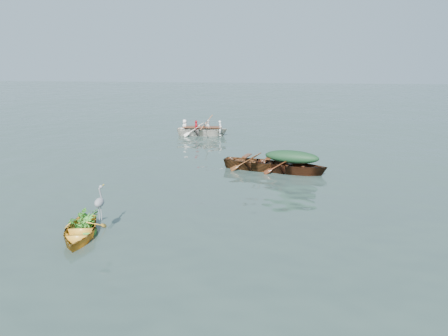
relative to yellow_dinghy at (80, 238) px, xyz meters
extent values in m
plane|color=#2C3D38|center=(2.47, 3.34, 0.00)|extent=(140.00, 140.00, 0.00)
imported|color=gold|center=(0.00, 0.00, 0.00)|extent=(1.77, 2.89, 0.70)
imported|color=#502512|center=(5.54, 7.47, 0.00)|extent=(4.23, 2.17, 0.92)
imported|color=#5D3017|center=(4.16, 7.80, 0.00)|extent=(4.31, 2.27, 0.94)
imported|color=white|center=(0.28, 15.67, 0.00)|extent=(4.34, 1.54, 1.02)
ellipsoid|color=#15351A|center=(5.54, 7.47, 0.72)|extent=(2.33, 1.19, 0.52)
imported|color=#336D1C|center=(-0.10, 0.54, 0.65)|extent=(0.89, 1.04, 0.60)
imported|color=silver|center=(0.28, 15.67, 0.89)|extent=(3.06, 1.33, 0.76)
camera|label=1|loc=(5.22, -10.00, 4.58)|focal=35.00mm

